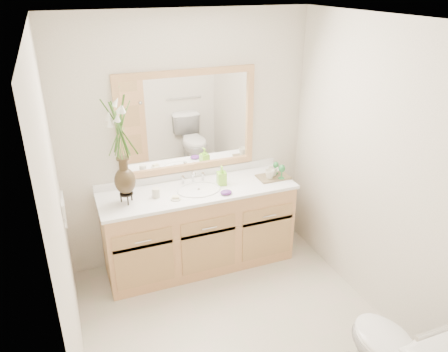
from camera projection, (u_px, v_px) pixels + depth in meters
name	position (u px, v px, depth m)	size (l,w,h in m)	color
floor	(240.00, 332.00, 3.56)	(2.60, 2.60, 0.00)	beige
ceiling	(246.00, 21.00, 2.56)	(2.40, 2.60, 0.02)	white
wall_back	(188.00, 142.00, 4.16)	(2.40, 0.02, 2.40)	white
wall_front	(358.00, 328.00, 1.96)	(2.40, 0.02, 2.40)	white
wall_left	(62.00, 235.00, 2.66)	(0.02, 2.60, 2.40)	white
wall_right	(381.00, 176.00, 3.45)	(0.02, 2.60, 2.40)	white
vanity	(199.00, 229.00, 4.25)	(1.80, 0.55, 0.80)	tan
counter	(198.00, 190.00, 4.08)	(1.84, 0.57, 0.03)	white
sink	(199.00, 195.00, 4.08)	(0.38, 0.34, 0.23)	white
mirror	(188.00, 122.00, 4.05)	(1.32, 0.04, 0.97)	white
switch_plate	(63.00, 210.00, 3.40)	(0.02, 0.12, 0.12)	white
flower_vase	(121.00, 138.00, 3.58)	(0.21, 0.21, 0.88)	black
tumbler	(156.00, 193.00, 3.90)	(0.07, 0.07, 0.09)	beige
soap_dish	(176.00, 198.00, 3.88)	(0.10, 0.10, 0.03)	beige
soap_bottle	(222.00, 176.00, 4.13)	(0.08, 0.08, 0.17)	#8BE135
purple_dish	(226.00, 192.00, 3.96)	(0.11, 0.09, 0.04)	#5C297D
tray	(273.00, 177.00, 4.30)	(0.31, 0.20, 0.02)	brown
mug_left	(270.00, 174.00, 4.23)	(0.09, 0.09, 0.09)	beige
mug_right	(273.00, 171.00, 4.29)	(0.09, 0.09, 0.09)	beige
goblet_front	(282.00, 169.00, 4.21)	(0.06, 0.06, 0.14)	#297D3B
goblet_back	(276.00, 166.00, 4.32)	(0.06, 0.06, 0.13)	#297D3B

